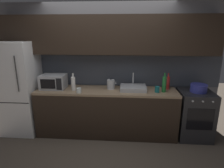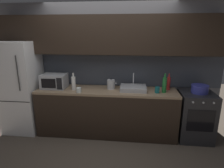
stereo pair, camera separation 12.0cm
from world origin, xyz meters
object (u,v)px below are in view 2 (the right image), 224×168
Objects in this scene: refrigerator at (21,87)px; mug_clear at (79,90)px; cooking_pot at (200,89)px; microwave at (54,81)px; kettle at (111,84)px; mug_teal at (157,90)px; wine_bottle_red at (169,83)px; wine_bottle_white at (74,83)px; wine_bottle_green at (164,85)px; oven_range at (195,116)px.

refrigerator reaches higher than mug_clear.
microwave is at bearing 179.61° from cooking_pot.
kettle is at bearing 2.21° from refrigerator.
microwave is 0.60m from mug_clear.
wine_bottle_red is at bearing 43.11° from mug_teal.
wine_bottle_white is 0.93× the size of wine_bottle_green.
mug_clear is at bearing -153.24° from kettle.
kettle reaches higher than mug_clear.
wine_bottle_red is at bearing 3.51° from kettle.
oven_range is 0.89m from mug_teal.
refrigerator is at bearing -178.45° from microwave.
wine_bottle_green is 3.23× the size of mug_teal.
mug_teal is at bearing -1.71° from refrigerator.
oven_range is 8.34× the size of mug_teal.
wine_bottle_green is (-0.60, -0.05, 0.60)m from oven_range.
wine_bottle_white is 1.09× the size of cooking_pot.
microwave is 1.95m from mug_teal.
wine_bottle_green is 1.54m from mug_clear.
wine_bottle_green is 0.16m from mug_teal.
cooking_pot is at bearing 1.84° from wine_bottle_white.
wine_bottle_white is 3.00× the size of mug_teal.
microwave is 2.07m from wine_bottle_green.
wine_bottle_green reaches higher than wine_bottle_white.
microwave is 0.42m from wine_bottle_white.
oven_range is 2.89× the size of wine_bottle_red.
wine_bottle_red is 2.88× the size of mug_teal.
mug_clear is at bearing -45.82° from wine_bottle_white.
oven_range is at bearing -0.42° from microwave.
oven_range is at bearing -176.77° from cooking_pot.
wine_bottle_red reaches higher than mug_teal.
wine_bottle_white is (0.41, -0.09, -0.00)m from microwave.
wine_bottle_green reaches higher than oven_range.
mug_clear is (0.55, -0.23, -0.09)m from microwave.
oven_range is 10.12× the size of mug_clear.
kettle is 0.98m from wine_bottle_green.
wine_bottle_red is at bearing 3.05° from microwave.
wine_bottle_white is at bearing -179.10° from wine_bottle_green.
wine_bottle_red is at bearing 60.41° from wine_bottle_green.
mug_teal is at bearing -9.85° from kettle.
mug_clear is 0.30× the size of cooking_pot.
wine_bottle_red is at bearing 164.81° from oven_range.
mug_clear is at bearing -174.41° from cooking_pot.
mug_teal reaches higher than oven_range.
wine_bottle_red is (1.08, 0.07, 0.04)m from kettle.
cooking_pot is at bearing -14.37° from wine_bottle_red.
microwave is at bearing -176.95° from wine_bottle_red.
mug_teal is at bearing 5.38° from mug_clear.
cooking_pot is (2.70, -0.02, -0.06)m from microwave.
refrigerator is 16.62× the size of mug_teal.
oven_range is 0.78m from wine_bottle_red.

